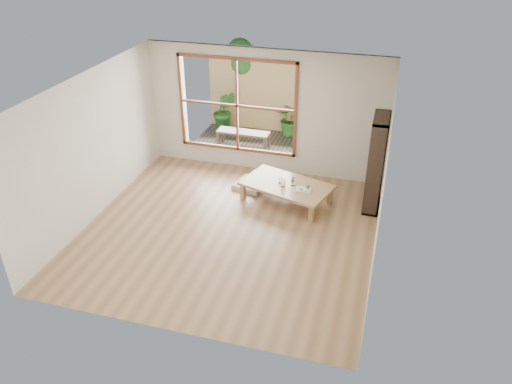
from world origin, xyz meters
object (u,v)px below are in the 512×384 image
(low_table, at_px, (287,186))
(food_tray, at_px, (304,189))
(garden_bench, at_px, (243,134))
(bookshelf, at_px, (376,163))

(low_table, bearing_deg, food_tray, -2.18)
(food_tray, distance_m, garden_bench, 2.93)
(bookshelf, relative_size, food_tray, 6.07)
(bookshelf, bearing_deg, garden_bench, 149.49)
(low_table, height_order, bookshelf, bookshelf)
(garden_bench, bearing_deg, food_tray, -48.81)
(low_table, height_order, food_tray, food_tray)
(low_table, distance_m, food_tray, 0.40)
(food_tray, xyz_separation_m, garden_bench, (-1.89, 2.24, -0.03))
(low_table, xyz_separation_m, garden_bench, (-1.52, 2.11, 0.03))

